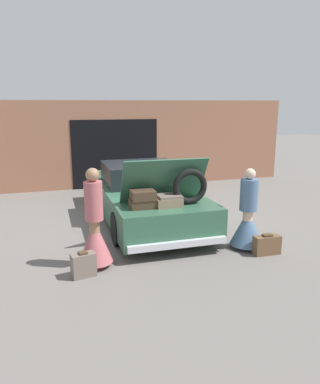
{
  "coord_description": "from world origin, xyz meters",
  "views": [
    {
      "loc": [
        -2.1,
        -8.3,
        2.72
      ],
      "look_at": [
        0.0,
        -1.32,
        0.98
      ],
      "focal_mm": 35.0,
      "sensor_mm": 36.0,
      "label": 1
    }
  ],
  "objects_px": {
    "car": "(144,195)",
    "person_left": "(95,232)",
    "person_right": "(247,221)",
    "suitcase_beside_left_person": "(83,265)",
    "suitcase_beside_right_person": "(267,245)"
  },
  "relations": [
    {
      "from": "person_left",
      "to": "car",
      "type": "bearing_deg",
      "value": 150.71
    },
    {
      "from": "car",
      "to": "suitcase_beside_right_person",
      "type": "relative_size",
      "value": 9.73
    },
    {
      "from": "car",
      "to": "suitcase_beside_right_person",
      "type": "height_order",
      "value": "car"
    },
    {
      "from": "car",
      "to": "suitcase_beside_right_person",
      "type": "bearing_deg",
      "value": -58.59
    },
    {
      "from": "suitcase_beside_right_person",
      "to": "person_left",
      "type": "bearing_deg",
      "value": 172.96
    },
    {
      "from": "person_right",
      "to": "suitcase_beside_right_person",
      "type": "xyz_separation_m",
      "value": [
        0.2,
        -0.39,
        -0.37
      ]
    },
    {
      "from": "person_left",
      "to": "person_right",
      "type": "relative_size",
      "value": 1.1
    },
    {
      "from": "suitcase_beside_left_person",
      "to": "suitcase_beside_right_person",
      "type": "height_order",
      "value": "suitcase_beside_left_person"
    },
    {
      "from": "person_left",
      "to": "suitcase_beside_left_person",
      "type": "height_order",
      "value": "person_left"
    },
    {
      "from": "car",
      "to": "person_left",
      "type": "distance_m",
      "value": 2.71
    },
    {
      "from": "suitcase_beside_right_person",
      "to": "person_right",
      "type": "bearing_deg",
      "value": 117.38
    },
    {
      "from": "person_left",
      "to": "suitcase_beside_left_person",
      "type": "xyz_separation_m",
      "value": [
        -0.24,
        -0.33,
        -0.41
      ]
    },
    {
      "from": "suitcase_beside_left_person",
      "to": "person_left",
      "type": "bearing_deg",
      "value": 54.19
    },
    {
      "from": "person_right",
      "to": "suitcase_beside_left_person",
      "type": "bearing_deg",
      "value": 94.43
    },
    {
      "from": "person_right",
      "to": "suitcase_beside_left_person",
      "type": "xyz_separation_m",
      "value": [
        -3.11,
        -0.34,
        -0.35
      ]
    }
  ]
}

